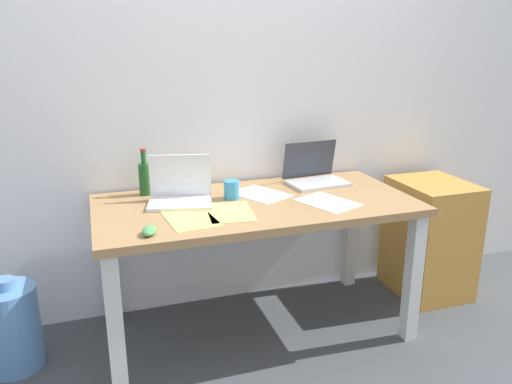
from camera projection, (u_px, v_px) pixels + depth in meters
ground_plane at (256, 329)px, 2.78m from camera, size 8.00×8.00×0.00m
back_wall at (230, 83)px, 2.81m from camera, size 5.20×0.08×2.60m
desk at (256, 220)px, 2.59m from camera, size 1.61×0.79×0.74m
laptop_left at (180, 193)px, 2.52m from camera, size 0.35×0.28×0.24m
laptop_right at (315, 174)px, 2.87m from camera, size 0.35×0.27×0.23m
beer_bottle at (145, 178)px, 2.65m from camera, size 0.06×0.06×0.25m
computer_mouse at (149, 231)px, 2.12m from camera, size 0.09×0.11×0.03m
coffee_mug at (232, 190)px, 2.59m from camera, size 0.08×0.08×0.09m
paper_yellow_folder at (230, 212)px, 2.40m from camera, size 0.24×0.32×0.00m
paper_sheet_front_right at (328, 202)px, 2.54m from camera, size 0.31×0.35×0.00m
paper_sheet_near_back at (261, 194)px, 2.68m from camera, size 0.32×0.36×0.00m
paper_sheet_front_left at (191, 219)px, 2.31m from camera, size 0.24×0.32×0.00m
water_cooler_jug at (11, 327)px, 2.40m from camera, size 0.27×0.27×0.47m
filing_cabinet at (429, 238)px, 3.11m from camera, size 0.40×0.48×0.71m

